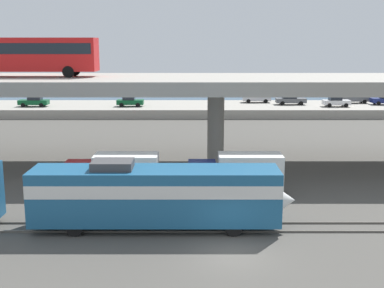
% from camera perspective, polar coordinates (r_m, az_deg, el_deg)
% --- Properties ---
extents(ground_plane, '(260.00, 260.00, 0.00)m').
position_cam_1_polar(ground_plane, '(27.56, 4.38, -12.26)').
color(ground_plane, '#4C4944').
extents(rail_strip_near, '(110.00, 0.12, 0.12)m').
position_cam_1_polar(rail_strip_near, '(30.55, 3.90, -9.72)').
color(rail_strip_near, '#59544C').
rests_on(rail_strip_near, ground_plane).
extents(rail_strip_far, '(110.00, 0.12, 0.12)m').
position_cam_1_polar(rail_strip_far, '(31.93, 3.72, -8.77)').
color(rail_strip_far, '#59544C').
rests_on(rail_strip_far, ground_plane).
extents(train_locomotive, '(15.66, 3.04, 4.18)m').
position_cam_1_polar(train_locomotive, '(30.52, -2.89, -5.50)').
color(train_locomotive, '#1E5984').
rests_on(train_locomotive, ground_plane).
extents(highway_overpass, '(96.00, 12.19, 8.00)m').
position_cam_1_polar(highway_overpass, '(45.39, 2.54, 6.58)').
color(highway_overpass, '#9E998E').
rests_on(highway_overpass, ground_plane).
extents(transit_bus_on_overpass, '(12.00, 2.68, 3.40)m').
position_cam_1_polar(transit_bus_on_overpass, '(47.84, -17.93, 9.62)').
color(transit_bus_on_overpass, red).
rests_on(transit_bus_on_overpass, highway_overpass).
extents(service_truck_west, '(6.80, 2.46, 3.04)m').
position_cam_1_polar(service_truck_west, '(37.67, -8.81, -3.24)').
color(service_truck_west, maroon).
rests_on(service_truck_west, ground_plane).
extents(service_truck_east, '(6.80, 2.46, 3.04)m').
position_cam_1_polar(service_truck_east, '(37.39, 4.99, -3.26)').
color(service_truck_east, navy).
rests_on(service_truck_east, ground_plane).
extents(pier_parking_lot, '(76.51, 13.08, 1.33)m').
position_cam_1_polar(pier_parking_lot, '(80.88, 1.35, 3.93)').
color(pier_parking_lot, '#9E998E').
rests_on(pier_parking_lot, ground_plane).
extents(parked_car_0, '(4.32, 1.94, 1.50)m').
position_cam_1_polar(parked_car_0, '(86.38, 20.62, 4.65)').
color(parked_car_0, navy).
rests_on(parked_car_0, pier_parking_lot).
extents(parked_car_1, '(4.05, 1.90, 1.50)m').
position_cam_1_polar(parked_car_1, '(81.26, 15.62, 4.57)').
color(parked_car_1, silver).
rests_on(parked_car_1, pier_parking_lot).
extents(parked_car_2, '(4.69, 1.91, 1.50)m').
position_cam_1_polar(parked_car_2, '(82.31, 10.78, 4.87)').
color(parked_car_2, '#515459').
rests_on(parked_car_2, pier_parking_lot).
extents(parked_car_3, '(4.41, 1.89, 1.50)m').
position_cam_1_polar(parked_car_3, '(87.04, 17.50, 4.89)').
color(parked_car_3, '#515459').
rests_on(parked_car_3, pier_parking_lot).
extents(parked_car_4, '(4.54, 1.97, 1.50)m').
position_cam_1_polar(parked_car_4, '(84.45, 7.02, 5.15)').
color(parked_car_4, '#B7B7BC').
rests_on(parked_car_4, pier_parking_lot).
extents(parked_car_5, '(4.05, 1.96, 1.50)m').
position_cam_1_polar(parked_car_5, '(79.15, -7.09, 4.74)').
color(parked_car_5, '#0C4C26').
rests_on(parked_car_5, pier_parking_lot).
extents(parked_car_6, '(4.47, 1.88, 1.50)m').
position_cam_1_polar(parked_car_6, '(82.07, -17.39, 4.54)').
color(parked_car_6, '#0C4C26').
rests_on(parked_car_6, pier_parking_lot).
extents(harbor_water, '(140.00, 36.00, 0.01)m').
position_cam_1_polar(harbor_water, '(103.79, 1.02, 5.20)').
color(harbor_water, '#2D5170').
rests_on(harbor_water, ground_plane).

